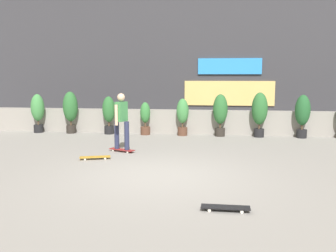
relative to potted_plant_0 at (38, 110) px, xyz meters
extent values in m
plane|color=gray|center=(5.60, -5.55, -0.86)|extent=(48.00, 48.00, 0.00)
cube|color=gray|center=(5.60, 0.45, -0.41)|extent=(18.00, 0.40, 0.90)
cube|color=#38383D|center=(5.60, 4.45, 2.39)|extent=(20.00, 2.00, 6.50)
cube|color=#3399F2|center=(7.40, 3.41, 1.74)|extent=(2.80, 0.08, 0.70)
cube|color=#F2CC72|center=(7.40, 3.42, 0.54)|extent=(4.00, 0.06, 1.10)
cylinder|color=black|center=(0.00, 0.00, -0.71)|extent=(0.36, 0.36, 0.30)
cylinder|color=brown|center=(0.00, 0.00, -0.49)|extent=(0.06, 0.06, 0.15)
ellipsoid|color=#428C47|center=(0.00, 0.00, 0.10)|extent=(0.51, 0.51, 1.04)
cylinder|color=#2D2823|center=(1.32, 0.00, -0.71)|extent=(0.36, 0.36, 0.30)
cylinder|color=brown|center=(1.32, 0.00, -0.49)|extent=(0.06, 0.06, 0.15)
ellipsoid|color=#2D6B33|center=(1.32, 0.00, 0.16)|extent=(0.56, 0.56, 1.14)
cylinder|color=black|center=(2.83, 0.00, -0.71)|extent=(0.36, 0.36, 0.30)
cylinder|color=brown|center=(2.83, 0.00, -0.49)|extent=(0.06, 0.06, 0.15)
ellipsoid|color=#2D6B33|center=(2.83, 0.00, 0.07)|extent=(0.47, 0.47, 0.97)
cylinder|color=brown|center=(4.22, 0.00, -0.71)|extent=(0.36, 0.36, 0.30)
cylinder|color=brown|center=(4.22, 0.00, -0.49)|extent=(0.06, 0.06, 0.15)
ellipsoid|color=#387F3D|center=(4.22, 0.00, -0.03)|extent=(0.37, 0.37, 0.76)
cylinder|color=brown|center=(5.62, 0.00, -0.71)|extent=(0.36, 0.36, 0.30)
cylinder|color=brown|center=(5.62, 0.00, -0.49)|extent=(0.06, 0.06, 0.15)
ellipsoid|color=#428C47|center=(5.62, 0.00, 0.04)|extent=(0.44, 0.44, 0.91)
cylinder|color=#2D2823|center=(6.98, 0.00, -0.71)|extent=(0.36, 0.36, 0.30)
cylinder|color=brown|center=(6.98, 0.00, -0.49)|extent=(0.06, 0.06, 0.15)
ellipsoid|color=#2D6B33|center=(6.98, 0.00, 0.13)|extent=(0.53, 0.53, 1.08)
cylinder|color=black|center=(8.37, 0.00, -0.71)|extent=(0.36, 0.36, 0.30)
cylinder|color=brown|center=(8.37, 0.00, -0.49)|extent=(0.06, 0.06, 0.15)
ellipsoid|color=#2D6B33|center=(8.37, 0.00, 0.16)|extent=(0.56, 0.56, 1.15)
cylinder|color=black|center=(9.85, 0.00, -0.71)|extent=(0.36, 0.36, 0.30)
cylinder|color=brown|center=(9.85, 0.00, -0.49)|extent=(0.06, 0.06, 0.15)
ellipsoid|color=#235B2D|center=(9.85, 0.00, 0.12)|extent=(0.53, 0.53, 1.08)
cube|color=maroon|center=(4.14, -3.19, -0.80)|extent=(0.82, 0.49, 0.02)
cylinder|color=silver|center=(3.87, -3.16, -0.84)|extent=(0.06, 0.05, 0.06)
cylinder|color=silver|center=(3.93, -3.01, -0.84)|extent=(0.06, 0.05, 0.06)
cylinder|color=silver|center=(4.35, -3.36, -0.84)|extent=(0.06, 0.05, 0.06)
cylinder|color=silver|center=(4.41, -3.21, -0.84)|extent=(0.06, 0.05, 0.06)
cylinder|color=#282D4C|center=(3.97, -3.12, -0.38)|extent=(0.14, 0.14, 0.82)
cylinder|color=#282D4C|center=(4.31, -3.26, -0.38)|extent=(0.14, 0.14, 0.82)
cube|color=#3F8C4C|center=(4.14, -3.19, 0.31)|extent=(0.32, 0.41, 0.56)
sphere|color=beige|center=(4.14, -3.19, 0.72)|extent=(0.22, 0.22, 0.22)
cylinder|color=beige|center=(4.05, -3.40, 0.23)|extent=(0.09, 0.09, 0.58)
cylinder|color=beige|center=(4.23, -2.97, 0.23)|extent=(0.09, 0.09, 0.58)
cube|color=#BF8C26|center=(3.68, -4.23, -0.80)|extent=(0.82, 0.44, 0.02)
cylinder|color=silver|center=(3.46, -4.39, -0.84)|extent=(0.06, 0.05, 0.06)
cylinder|color=silver|center=(3.41, -4.23, -0.84)|extent=(0.06, 0.05, 0.06)
cylinder|color=silver|center=(3.95, -4.22, -0.84)|extent=(0.06, 0.05, 0.06)
cylinder|color=silver|center=(3.90, -4.07, -0.84)|extent=(0.06, 0.05, 0.06)
cube|color=black|center=(7.01, -7.60, -0.80)|extent=(0.80, 0.20, 0.02)
cylinder|color=silver|center=(6.75, -7.68, -0.84)|extent=(0.06, 0.03, 0.06)
cylinder|color=silver|center=(6.75, -7.52, -0.84)|extent=(0.06, 0.03, 0.06)
cylinder|color=silver|center=(7.27, -7.68, -0.84)|extent=(0.06, 0.03, 0.06)
cylinder|color=silver|center=(7.27, -7.52, -0.84)|extent=(0.06, 0.03, 0.06)
camera|label=1|loc=(6.83, -13.52, 1.35)|focal=39.77mm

